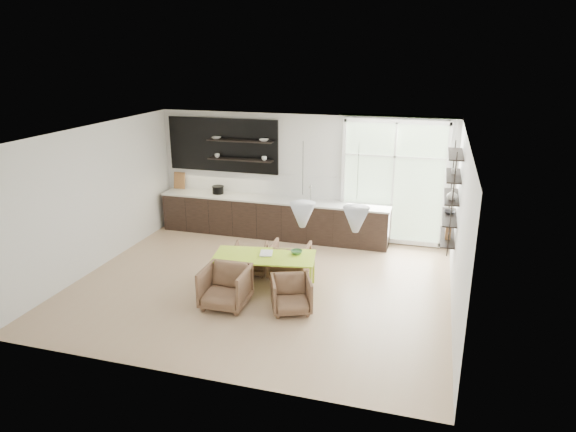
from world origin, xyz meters
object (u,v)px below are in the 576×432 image
Objects in this scene: wire_stool at (217,271)px; armchair_back_left at (251,258)px; armchair_front_left at (225,287)px; armchair_front_right at (291,295)px; dining_table at (264,258)px; armchair_back_right at (290,260)px.

armchair_back_left is at bearing 56.75° from wire_stool.
armchair_front_left is 1.16m from armchair_front_right.
dining_table is 2.91× the size of armchair_front_right.
armchair_front_left is 0.96m from wire_stool.
dining_table is at bearing 60.50° from armchair_front_left.
armchair_front_right is at bearing 105.93° from armchair_back_right.
armchair_front_right is at bearing 6.07° from armchair_front_left.
armchair_back_left is at bearing 119.17° from dining_table.
armchair_front_right is at bearing -52.74° from dining_table.
dining_table is 0.90m from armchair_back_left.
wire_stool is (-0.44, -0.67, -0.05)m from armchair_back_left.
dining_table reaches higher than wire_stool.
armchair_front_left is at bearing 62.50° from armchair_back_right.
armchair_front_left is (-0.73, -1.49, 0.02)m from armchair_back_right.
dining_table is at bearing 65.31° from armchair_back_right.
dining_table is at bearing 113.79° from armchair_front_right.
armchair_back_right is 1.96× the size of wire_stool.
wire_stool is (-0.96, -0.02, -0.38)m from dining_table.
armchair_back_right is 1.66m from armchair_front_left.
wire_stool is at bearing 171.72° from dining_table.
dining_table is 1.03m from armchair_front_right.
armchair_back_left is at bearing 91.83° from armchair_front_left.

